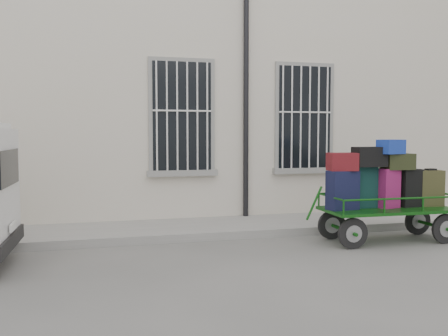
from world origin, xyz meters
TOP-DOWN VIEW (x-y plane):
  - ground at (0.00, 0.00)m, footprint 80.00×80.00m
  - building at (0.00, 5.50)m, footprint 24.00×5.15m
  - sidewalk at (0.00, 2.20)m, footprint 24.00×1.70m
  - luggage_cart at (2.73, 0.58)m, footprint 2.70×1.09m

SIDE VIEW (x-z plane):
  - ground at x=0.00m, z-range 0.00..0.00m
  - sidewalk at x=0.00m, z-range 0.00..0.15m
  - luggage_cart at x=2.73m, z-range 0.02..1.81m
  - building at x=0.00m, z-range 0.00..6.00m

